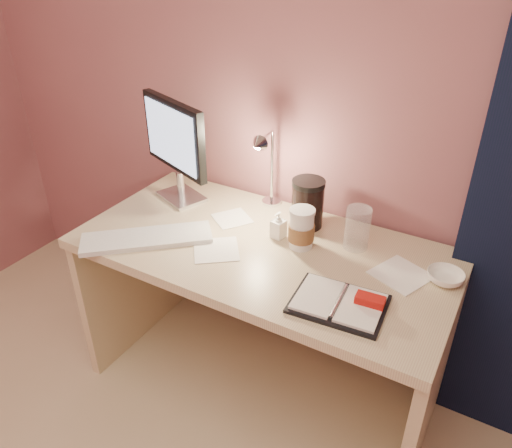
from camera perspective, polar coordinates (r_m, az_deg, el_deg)
The scene contains 13 objects.
desk at distance 2.04m, azimuth 1.77°, elevation -6.83°, with size 1.40×0.70×0.73m.
monitor at distance 2.10m, azimuth -9.05°, elevation 9.26°, with size 0.39×0.21×0.44m.
keyboard at distance 1.93m, azimuth -12.35°, elevation -1.60°, with size 0.48×0.14×0.02m, color white.
planner at distance 1.60m, azimuth 9.72°, elevation -8.86°, with size 0.30×0.24×0.04m.
paper_a at distance 1.84m, azimuth -4.57°, elevation -2.96°, with size 0.16×0.16×0.00m, color white.
paper_b at distance 1.78m, azimuth 16.25°, elevation -5.57°, with size 0.17×0.17×0.00m, color white.
paper_c at distance 2.03m, azimuth -2.75°, elevation 0.64°, with size 0.14×0.14×0.00m, color white.
coffee_cup at distance 1.82m, azimuth 5.21°, elevation -0.61°, with size 0.10×0.10×0.16m.
clear_cup at distance 1.84m, azimuth 11.51°, elevation -0.48°, with size 0.09×0.09×0.16m, color white.
bowl at distance 1.78m, azimuth 20.83°, elevation -5.71°, with size 0.12×0.12×0.04m, color white.
lotion_bottle at distance 1.88m, azimuth 2.58°, elevation -0.11°, with size 0.05×0.05×0.11m, color white.
dark_jar at distance 1.95m, azimuth 5.89°, elevation 2.09°, with size 0.12×0.12×0.18m, color black.
desk_lamp at distance 1.98m, azimuth 0.47°, elevation 6.94°, with size 0.09×0.21×0.35m.
Camera 1 is at (0.75, 0.02, 1.75)m, focal length 35.00 mm.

